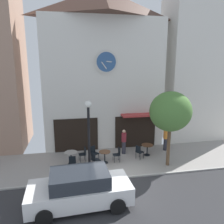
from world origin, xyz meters
The scene contains 17 objects.
ground_plane centered at (0.00, -0.44, -0.02)m, with size 29.47×9.45×0.13m.
clock_building centered at (0.03, 5.63, 5.62)m, with size 8.40×4.08×10.89m.
neighbor_building_right centered at (7.60, 5.79, 5.59)m, with size 5.30×3.05×11.18m.
street_lamp centered at (-1.44, 1.14, 2.04)m, with size 0.36×0.36×4.02m.
street_tree centered at (3.20, 1.04, 3.27)m, with size 2.41×2.17×4.43m.
cafe_table_near_door centered at (-2.46, 2.22, 0.56)m, with size 0.76×0.76×0.77m.
cafe_table_near_curb centered at (-0.45, 2.02, 0.51)m, with size 0.70×0.70×0.73m.
cafe_table_center_left centered at (2.48, 2.62, 0.53)m, with size 0.76×0.76×0.73m.
cafe_chair_outer centered at (-2.39, 1.38, 0.53)m, with size 0.40×0.40×0.90m.
cafe_chair_corner centered at (-1.05, 2.54, 0.53)m, with size 0.56×0.56×0.90m.
cafe_chair_facing_street centered at (1.77, 2.15, 0.53)m, with size 0.55×0.55×0.90m.
cafe_chair_curbside centered at (-1.69, 2.51, 0.53)m, with size 0.47×0.47×0.90m.
cafe_chair_by_entrance centered at (0.37, 2.05, 0.53)m, with size 0.42×0.42×0.90m.
cafe_chair_under_awning centered at (-1.10, 1.49, 0.53)m, with size 0.54×0.54×0.90m.
pedestrian_maroon centered at (1.03, 3.18, 0.86)m, with size 0.40×0.40×1.67m.
pedestrian_orange centered at (4.03, 3.23, 0.86)m, with size 0.44×0.44×1.67m.
parked_car_white centered at (-2.09, -1.78, 0.76)m, with size 4.38×2.19×1.55m.
Camera 1 is at (-2.25, -10.08, 5.90)m, focal length 34.61 mm.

